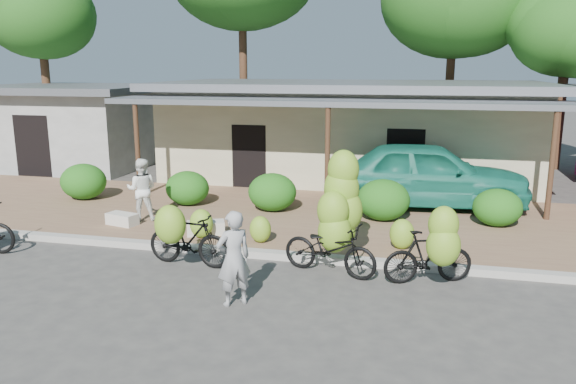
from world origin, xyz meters
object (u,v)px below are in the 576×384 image
bystander (142,189)px  tree_near_right (562,29)px  bike_left (185,237)px  teal_van (428,174)px  bike_center (336,224)px  vendor (234,258)px  sack_near (206,228)px  tree_back_left (38,13)px  sack_far (122,219)px  bike_right (433,251)px

bystander → tree_near_right: bearing=-151.5°
bike_left → teal_van: (4.64, 5.69, 0.39)m
bike_center → vendor: bearing=162.0°
tree_near_right → sack_near: (-9.59, -11.69, -4.94)m
tree_back_left → sack_far: 14.70m
tree_near_right → bike_center: 15.08m
tree_back_left → bike_right: (16.41, -11.93, -5.42)m
sack_near → sack_far: bearing=173.0°
tree_back_left → teal_van: (16.36, -6.33, -5.07)m
bike_right → teal_van: size_ratio=0.33×
bike_right → teal_van: (-0.05, 5.60, 0.34)m
bystander → teal_van: teal_van is taller
sack_near → bike_right: bearing=-19.1°
bike_left → teal_van: size_ratio=0.35×
tree_near_right → bystander: 16.46m
tree_back_left → tree_near_right: 21.07m
bike_right → vendor: 3.56m
bike_center → sack_far: bearing=90.5°
bike_center → bike_right: (1.82, -0.47, -0.24)m
teal_van → bike_center: bearing=155.8°
tree_near_right → bike_left: bearing=-124.5°
sack_far → bystander: bearing=63.3°
tree_back_left → bike_right: bearing=-36.0°
tree_near_right → sack_far: size_ratio=9.08×
bike_left → sack_near: size_ratio=2.16×
bike_center → sack_near: size_ratio=2.74×
sack_near → bystander: (-1.99, 0.82, 0.62)m
sack_far → teal_van: 8.09m
tree_back_left → bike_right: tree_back_left is taller
bike_left → bike_center: bearing=-72.5°
tree_near_right → teal_van: (-4.64, -7.83, -4.19)m
vendor → sack_near: bearing=-101.7°
tree_near_right → vendor: (-7.79, -14.98, -4.40)m
bike_right → sack_far: (-7.27, 2.01, -0.41)m
bike_right → bike_left: bearing=71.1°
tree_back_left → sack_near: bearing=-41.8°
vendor → teal_van: size_ratio=0.31×
sack_near → bystander: bearing=157.6°
bystander → teal_van: bearing=-171.0°
sack_far → vendor: vendor is taller
tree_back_left → tree_near_right: bearing=4.1°
sack_near → bystander: size_ratio=0.55×
bike_right → sack_near: (-5.00, 1.73, -0.40)m
bystander → sack_near: bearing=142.8°
tree_near_right → sack_near: tree_near_right is taller
bike_center → vendor: 2.45m
tree_near_right → sack_far: (-11.86, -11.42, -4.95)m
tree_back_left → vendor: (13.21, -13.48, -5.28)m
sack_near → bike_left: bearing=-80.4°
bike_right → bystander: size_ratio=1.12×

